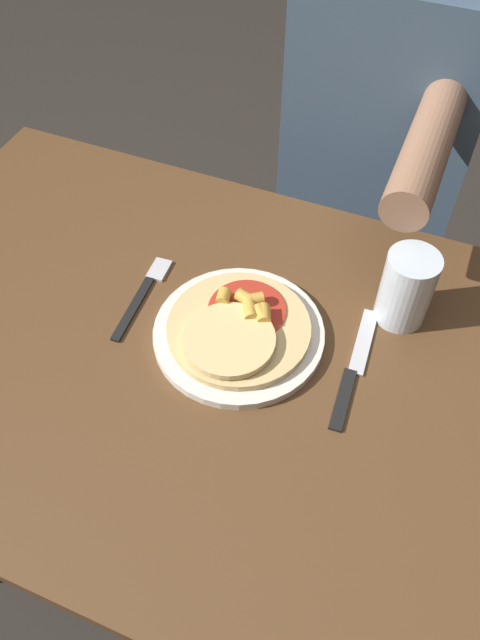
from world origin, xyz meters
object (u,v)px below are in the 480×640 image
Objects in this scene: plate at (240,334)px; knife at (353,370)px; person_diner at (380,142)px; drinking_glass at (406,288)px; pizza at (239,328)px; dining_table at (228,402)px; fork at (144,292)px.

plate is 1.14× the size of knife.
plate is 0.58m from person_diner.
person_diner is at bearing 83.19° from plate.
knife is 0.14m from drinking_glass.
drinking_glass is at bearing 33.00° from pizza.
person_diner is at bearing 107.28° from drinking_glass.
dining_table is at bearing -92.97° from pizza.
plate is at bearing -178.25° from knife.
fork is (-0.17, 0.07, 0.12)m from dining_table.
dining_table is 6.80× the size of fork.
pizza is at bearing -96.75° from person_diner.
fork is 0.80× the size of knife.
plate is 1.42× the size of fork.
person_diner reaches higher than dining_table.
fork is 0.40m from drinking_glass.
knife is (0.17, 0.01, -0.00)m from plate.
pizza is at bearing -147.00° from drinking_glass.
dining_table is 4.77× the size of plate.
pizza reaches higher than knife.
person_diner reaches higher than plate.
pizza is 0.17m from knife.
drinking_glass is (0.21, 0.18, 0.18)m from dining_table.
dining_table is 0.22m from fork.
pizza is at bearing 87.03° from dining_table.
knife is at bearing 2.81° from pizza.
plate reaches higher than fork.
dining_table is at bearing -139.55° from drinking_glass.
dining_table is 5.71× the size of pizza.
drinking_glass is at bearing 40.45° from dining_table.
drinking_glass reaches higher than plate.
dining_table is 0.98× the size of person_diner.
person_diner reaches higher than knife.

